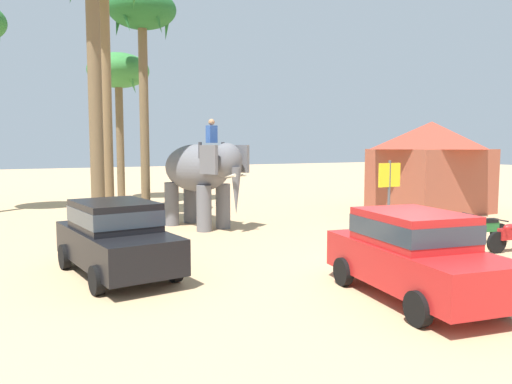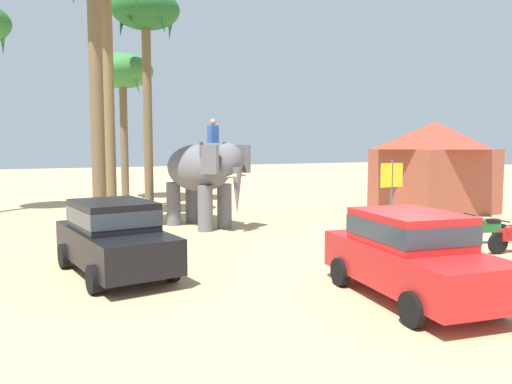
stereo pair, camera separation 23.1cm
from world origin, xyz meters
TOP-DOWN VIEW (x-y plane):
  - ground_plane at (0.00, 0.00)m, footprint 120.00×120.00m
  - car_sedan_foreground at (-0.59, -0.64)m, footprint 2.33×4.31m
  - car_parked_far_side at (-5.35, 3.82)m, footprint 2.25×4.28m
  - elephant_with_mahout at (-1.23, 9.10)m, footprint 2.60×4.01m
  - motorcycle_far_in_row at (5.28, 2.46)m, footprint 1.76×0.69m
  - motorcycle_end_of_row at (5.06, 3.69)m, footprint 1.74×0.77m
  - palm_tree_behind_elephant at (-1.87, 19.29)m, footprint 3.20×3.20m
  - palm_tree_near_hut at (-1.36, 16.23)m, footprint 3.20×3.20m
  - roadside_hut at (9.29, 8.37)m, footprint 5.04×4.25m
  - signboard_yellow at (5.43, 6.71)m, footprint 1.00×0.10m

SIDE VIEW (x-z plane):
  - ground_plane at x=0.00m, z-range 0.00..0.00m
  - motorcycle_far_in_row at x=5.28m, z-range -0.01..0.93m
  - motorcycle_end_of_row at x=5.06m, z-range -0.01..0.93m
  - car_sedan_foreground at x=-0.59m, z-range 0.08..1.78m
  - car_parked_far_side at x=-5.35m, z-range 0.08..1.78m
  - signboard_yellow at x=5.43m, z-range 0.49..2.89m
  - elephant_with_mahout at x=-1.23m, z-range 0.05..3.93m
  - roadside_hut at x=9.29m, z-range 0.12..4.12m
  - palm_tree_behind_elephant at x=-1.87m, z-range 2.77..10.54m
  - palm_tree_near_hut at x=-1.36m, z-range 3.81..14.04m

